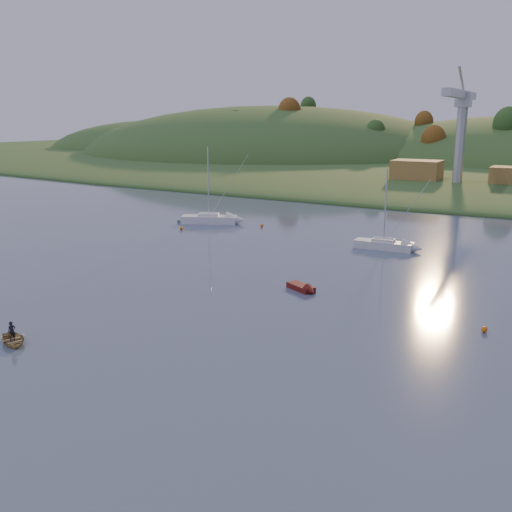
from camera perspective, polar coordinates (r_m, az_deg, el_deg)
The scene contains 18 objects.
far_shore at distance 247.13m, azimuth 23.88°, elevation 8.55°, with size 620.00×220.00×1.50m, color #2D481C.
shore_slope at distance 182.88m, azimuth 21.48°, elevation 7.38°, with size 640.00×150.00×7.00m, color #2D481C.
hill_left_far at distance 297.14m, azimuth -9.27°, elevation 10.19°, with size 120.00×100.00×32.00m, color #2D481C.
hill_left at distance 245.54m, azimuth 1.42°, elevation 9.67°, with size 170.00×140.00×44.00m, color #2D481C.
hillside_trees at distance 202.59m, azimuth 22.38°, elevation 7.82°, with size 280.00×50.00×32.00m, color #1E4318, non-canonical shape.
wharf at distance 139.73m, azimuth 20.76°, elevation 6.27°, with size 42.00×16.00×2.40m, color slate.
shed_west at distance 142.99m, azimuth 15.77°, elevation 8.24°, with size 11.00×8.00×4.80m, color olive.
shed_east at distance 140.33m, azimuth 24.24°, elevation 7.30°, with size 9.00×7.00×4.00m, color olive.
dock_crane at distance 135.79m, azimuth 19.79°, elevation 12.94°, with size 3.20×28.00×20.30m.
sailboat_near at distance 94.83m, azimuth -4.72°, elevation 3.76°, with size 9.35×6.20×12.53m.
sailboat_far at distance 77.69m, azimuth 12.63°, elevation 1.19°, with size 7.77×2.69×10.64m.
canoe at distance 48.26m, azimuth -23.14°, elevation -7.72°, with size 2.34×3.28×0.68m, color tan.
paddler at distance 48.11m, azimuth -23.19°, elevation -7.22°, with size 0.57×0.38×1.58m, color black.
red_tender at distance 57.57m, azimuth 4.95°, elevation -3.31°, with size 4.00×2.88×1.30m.
grey_dinghy at distance 95.94m, azimuth -6.82°, elevation 3.46°, with size 2.90×1.78×1.02m.
buoy_0 at distance 50.35m, azimuth 21.87°, elevation -6.83°, with size 0.50×0.50×0.50m, color orange.
buoy_1 at distance 89.66m, azimuth -7.49°, elevation 2.76°, with size 0.50×0.50×0.50m, color orange.
buoy_2 at distance 91.37m, azimuth 0.59°, elevation 3.08°, with size 0.50×0.50×0.50m, color orange.
Camera 1 is at (27.32, -15.02, 17.02)m, focal length 40.00 mm.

